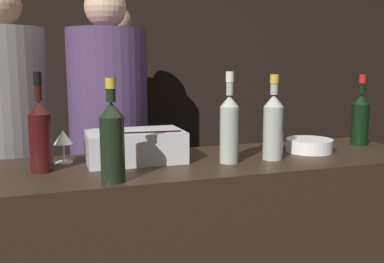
% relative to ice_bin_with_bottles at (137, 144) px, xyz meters
% --- Properties ---
extents(wall_back_chalkboard, '(6.40, 0.06, 2.80)m').
position_rel_ice_bin_with_bottles_xyz_m(wall_back_chalkboard, '(0.22, 2.03, 0.29)').
color(wall_back_chalkboard, black).
rests_on(wall_back_chalkboard, ground_plane).
extents(ice_bin_with_bottles, '(0.39, 0.24, 0.13)m').
position_rel_ice_bin_with_bottles_xyz_m(ice_bin_with_bottles, '(0.00, 0.00, 0.00)').
color(ice_bin_with_bottles, silver).
rests_on(ice_bin_with_bottles, bar_counter).
extents(bowl_white, '(0.21, 0.21, 0.06)m').
position_rel_ice_bin_with_bottles_xyz_m(bowl_white, '(0.79, -0.06, -0.04)').
color(bowl_white, white).
rests_on(bowl_white, bar_counter).
extents(wine_glass, '(0.08, 0.08, 0.13)m').
position_rel_ice_bin_with_bottles_xyz_m(wine_glass, '(-0.29, 0.07, 0.03)').
color(wine_glass, silver).
rests_on(wine_glass, bar_counter).
extents(red_wine_bottle_burgundy, '(0.08, 0.08, 0.35)m').
position_rel_ice_bin_with_bottles_xyz_m(red_wine_bottle_burgundy, '(1.12, 0.01, 0.07)').
color(red_wine_bottle_burgundy, black).
rests_on(red_wine_bottle_burgundy, bar_counter).
extents(white_wine_bottle, '(0.08, 0.08, 0.37)m').
position_rel_ice_bin_with_bottles_xyz_m(white_wine_bottle, '(0.35, -0.14, 0.08)').
color(white_wine_bottle, '#9EA899').
rests_on(white_wine_bottle, bar_counter).
extents(champagne_bottle, '(0.08, 0.08, 0.35)m').
position_rel_ice_bin_with_bottles_xyz_m(champagne_bottle, '(-0.14, -0.28, 0.08)').
color(champagne_bottle, black).
rests_on(champagne_bottle, bar_counter).
extents(red_wine_bottle_black_foil, '(0.08, 0.08, 0.37)m').
position_rel_ice_bin_with_bottles_xyz_m(red_wine_bottle_black_foil, '(-0.37, -0.06, 0.07)').
color(red_wine_bottle_black_foil, '#380F0F').
rests_on(red_wine_bottle_black_foil, bar_counter).
extents(rose_wine_bottle, '(0.08, 0.08, 0.36)m').
position_rel_ice_bin_with_bottles_xyz_m(rose_wine_bottle, '(0.55, -0.14, 0.08)').
color(rose_wine_bottle, '#9EA899').
rests_on(rose_wine_bottle, bar_counter).
extents(person_in_hoodie, '(0.40, 0.40, 1.82)m').
position_rel_ice_bin_with_bottles_xyz_m(person_in_hoodie, '(-0.05, 0.52, -0.09)').
color(person_in_hoodie, black).
rests_on(person_in_hoodie, ground_plane).
extents(person_blond_tee, '(0.41, 0.41, 1.82)m').
position_rel_ice_bin_with_bottles_xyz_m(person_blond_tee, '(-0.55, 0.62, -0.09)').
color(person_blond_tee, black).
rests_on(person_blond_tee, ground_plane).
extents(person_grey_polo, '(0.38, 0.38, 1.84)m').
position_rel_ice_bin_with_bottles_xyz_m(person_grey_polo, '(0.16, 1.51, -0.08)').
color(person_grey_polo, black).
rests_on(person_grey_polo, ground_plane).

